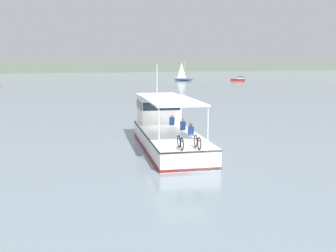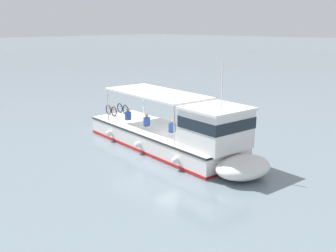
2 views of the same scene
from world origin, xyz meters
name	(u,v)px [view 1 (image 1 of 2)]	position (x,y,z in m)	size (l,w,h in m)	color
ground_plane	(165,142)	(0.00, 0.00, 0.00)	(400.00, 400.00, 0.00)	slate
distant_shoreline	(39,67)	(0.00, 158.91, 2.39)	(400.00, 28.00, 4.79)	#606B5B
ferry_main	(165,129)	(-0.21, -0.53, 1.02)	(5.00, 13.03, 5.32)	white
motorboat_far_right	(239,79)	(44.43, 68.00, 0.54)	(3.69, 3.15, 1.26)	maroon
sailboat_horizon_east	(183,79)	(31.50, 74.02, 0.54)	(4.93, 3.35, 5.40)	navy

